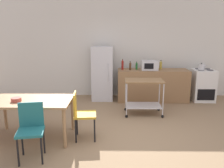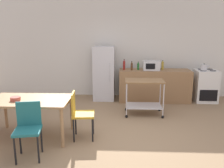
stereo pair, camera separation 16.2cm
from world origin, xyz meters
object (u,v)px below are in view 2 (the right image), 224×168
Objects in this scene: bottle_sparkling_water at (124,65)px; bottle_wine at (163,66)px; fruit_bowl at (15,99)px; microwave at (151,65)px; chair_mustard at (80,112)px; dining_table at (30,103)px; bottle_hot_sauce at (138,66)px; stove_oven at (205,86)px; kettle at (204,67)px; kitchen_cart at (144,92)px; bottle_vinegar at (132,66)px; chair_teal at (28,126)px; refrigerator at (104,73)px.

bottle_sparkling_water is 1.10m from bottle_wine.
microwave is at bearing 43.50° from fruit_bowl.
microwave is (1.59, 2.51, 0.51)m from chair_mustard.
bottle_hot_sauce reaches higher than dining_table.
stove_oven is (4.08, 2.52, -0.22)m from dining_table.
kettle reaches higher than chair_mustard.
chair_mustard is 2.96× the size of bottle_sparkling_water.
bottle_wine reaches higher than dining_table.
kitchen_cart is 1.48m from bottle_wine.
chair_mustard reaches higher than kitchen_cart.
bottle_wine reaches higher than kitchen_cart.
microwave is at bearing 5.36° from bottle_vinegar.
bottle_wine reaches higher than kettle.
microwave is (0.55, 0.05, 0.03)m from bottle_vinegar.
kitchen_cart is (2.00, 2.04, 0.05)m from chair_teal.
bottle_wine reaches higher than microwave.
stove_oven reaches higher than chair_mustard.
kettle is (1.80, -0.12, 0.01)m from bottle_hot_sauce.
bottle_vinegar reaches higher than chair_mustard.
microwave reaches higher than bottle_vinegar.
bottle_sparkling_water is (-0.48, 1.19, 0.46)m from kitchen_cart.
bottle_sparkling_water is at bearing -8.55° from refrigerator.
refrigerator is at bearing 178.40° from stove_oven.
fruit_bowl is at bearing 88.98° from chair_mustard.
kitchen_cart is 1.29m from bottle_hot_sauce.
stove_oven reaches higher than kitchen_cart.
chair_mustard is 2.72m from bottle_vinegar.
refrigerator reaches higher than bottle_hot_sauce.
bottle_hot_sauce reaches higher than kitchen_cart.
refrigerator is 5.16× the size of bottle_sparkling_water.
stove_oven is at bearing -56.33° from chair_mustard.
bottle_wine is (0.70, 0.06, 0.02)m from bottle_hot_sauce.
kettle is (1.44, -0.07, -0.03)m from microwave.
kettle is at bearing -3.70° from refrigerator.
bottle_vinegar is 0.22m from bottle_hot_sauce.
bottle_sparkling_water is (1.52, 3.23, 0.51)m from chair_teal.
microwave reaches higher than chair_teal.
bottle_sparkling_water reaches higher than kitchen_cart.
dining_table is at bearing -130.31° from bottle_hot_sauce.
bottle_wine is 4.11m from fruit_bowl.
dining_table is 8.33× the size of fruit_bowl.
bottle_sparkling_water is at bearing 111.97° from kitchen_cart.
microwave is at bearing 177.18° from kettle.
chair_teal is at bearing -118.73° from bottle_vinegar.
bottle_vinegar is at bearing -174.64° from microwave.
dining_table is 0.77m from chair_teal.
kettle reaches higher than kitchen_cart.
kettle is at bearing -2.82° from microwave.
refrigerator is (0.94, 3.32, 0.26)m from chair_teal.
kitchen_cart is 3.80× the size of kettle.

